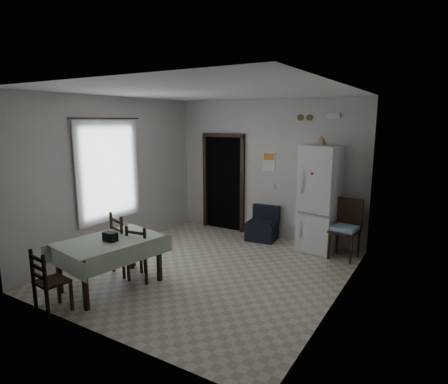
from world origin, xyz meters
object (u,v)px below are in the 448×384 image
dining_chair_far_right (143,252)px  dining_chair_near_head (52,281)px  navy_seat (262,223)px  corner_chair (345,230)px  fridge (320,199)px  dining_chair_far_left (128,243)px  dining_table (111,263)px

dining_chair_far_right → dining_chair_near_head: size_ratio=1.03×
navy_seat → dining_chair_far_right: 2.85m
corner_chair → dining_chair_near_head: bearing=-118.5°
navy_seat → corner_chair: size_ratio=0.65×
navy_seat → fridge: bearing=-6.6°
navy_seat → corner_chair: bearing=-13.5°
fridge → dining_chair_near_head: bearing=-111.2°
fridge → dining_chair_far_left: 3.58m
dining_table → dining_chair_far_right: dining_chair_far_right is taller
corner_chair → fridge: bearing=165.6°
fridge → corner_chair: size_ratio=1.87×
dining_chair_far_left → dining_chair_far_right: 0.40m
navy_seat → dining_chair_far_left: 2.91m
dining_chair_near_head → corner_chair: bearing=-118.6°
dining_chair_far_right → corner_chair: bearing=-142.2°
navy_seat → dining_chair_near_head: bearing=-110.7°
dining_table → corner_chair: bearing=58.4°
dining_table → dining_chair_far_right: (0.21, 0.46, 0.08)m
dining_table → dining_chair_far_left: (-0.18, 0.54, 0.14)m
navy_seat → dining_table: size_ratio=0.49×
navy_seat → dining_table: 3.35m
navy_seat → dining_chair_far_left: size_ratio=0.69×
dining_chair_near_head → navy_seat: bearing=-97.5°
dining_chair_far_left → dining_chair_near_head: 1.46m
navy_seat → dining_chair_far_right: dining_chair_far_right is taller
dining_table → dining_chair_near_head: size_ratio=1.65×
navy_seat → dining_table: (-0.96, -3.21, 0.02)m
dining_table → dining_chair_near_head: bearing=-84.6°
corner_chair → dining_chair_near_head: corner_chair is taller
dining_table → dining_chair_far_left: size_ratio=1.40×
dining_chair_far_right → fridge: bearing=-133.0°
corner_chair → dining_table: 4.04m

